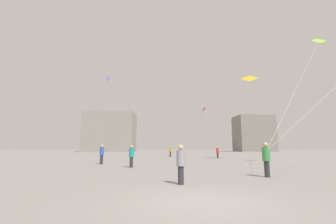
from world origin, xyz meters
TOP-DOWN VIEW (x-y plane):
  - ground_plane at (0.00, 0.00)m, footprint 300.00×300.00m
  - person_in_orange at (0.80, 31.30)m, footprint 0.37×0.37m
  - person_in_red at (7.24, 25.68)m, footprint 0.37×0.37m
  - person_in_grey at (-0.30, 3.04)m, footprint 0.36×0.36m
  - person_in_blue at (-6.51, 14.95)m, footprint 0.39×0.39m
  - person_in_green at (4.48, 5.23)m, footprint 0.40×0.40m
  - person_in_teal at (-3.34, 11.30)m, footprint 0.38×0.38m
  - person_in_black at (2.30, 29.49)m, footprint 0.39×0.39m
  - kite_lime_delta at (13.83, 12.76)m, footprint 10.29×8.14m
  - kite_crimson_diamond at (5.33, 25.18)m, footprint 2.38×0.93m
  - kite_violet_diamond at (-9.33, 30.29)m, footprint 10.95×1.49m
  - kite_amber_delta at (10.77, 21.88)m, footprint 4.46×4.47m
  - building_left_hall at (-19.00, 78.37)m, footprint 18.50×12.38m
  - building_centre_hall at (35.00, 78.13)m, footprint 13.35×10.33m

SIDE VIEW (x-z plane):
  - ground_plane at x=0.00m, z-range 0.00..0.00m
  - person_in_grey at x=-0.30m, z-range 0.08..1.75m
  - person_in_red at x=7.24m, z-range 0.08..1.76m
  - person_in_orange at x=0.80m, z-range 0.08..1.78m
  - person_in_teal at x=-3.34m, z-range 0.08..1.82m
  - person_in_black at x=2.30m, z-range 0.08..1.85m
  - person_in_blue at x=-6.51m, z-range 0.09..1.89m
  - person_in_green at x=4.48m, z-range 0.09..1.91m
  - building_centre_hall at x=35.00m, z-range 0.00..13.32m
  - kite_crimson_diamond at x=5.33m, z-range 3.89..9.92m
  - building_left_hall at x=-19.00m, z-range 0.00..14.22m
  - kite_amber_delta at x=10.77m, z-range 5.63..15.35m
  - kite_lime_delta at x=13.83m, z-range 5.94..16.69m
  - kite_violet_diamond at x=-9.33m, z-range 6.50..18.55m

